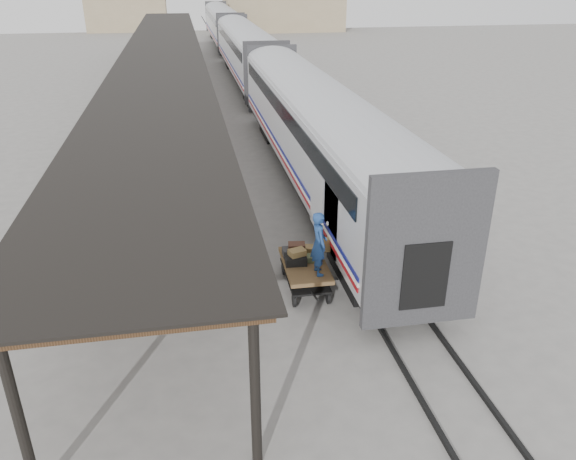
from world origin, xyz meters
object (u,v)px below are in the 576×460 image
at_px(porter, 319,243).
at_px(luggage_tug, 200,112).
at_px(baggage_cart, 305,269).
at_px(pedestrian, 193,119).

bearing_deg(porter, luggage_tug, 3.24).
distance_m(baggage_cart, luggage_tug, 21.34).
relative_size(luggage_tug, porter, 0.92).
distance_m(porter, pedestrian, 19.64).
bearing_deg(luggage_tug, porter, -94.08).
xyz_separation_m(baggage_cart, pedestrian, (-2.77, 18.73, 0.18)).
height_order(baggage_cart, pedestrian, pedestrian).
xyz_separation_m(luggage_tug, porter, (2.51, -21.87, 1.16)).
relative_size(baggage_cart, pedestrian, 1.46).
bearing_deg(baggage_cart, pedestrian, 99.32).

